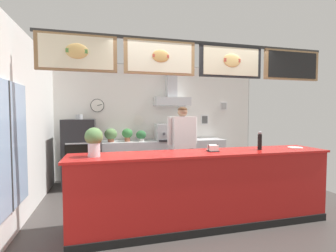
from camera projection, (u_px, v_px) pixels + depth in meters
name	position (u px, v px, depth m)	size (l,w,h in m)	color
ground_plane	(193.00, 213.00, 3.77)	(5.92, 5.92, 0.00)	#3F3A38
back_wall_assembly	(161.00, 117.00, 5.87)	(4.93, 2.66, 2.71)	gray
left_wall_with_window	(10.00, 128.00, 3.08)	(0.15, 4.84, 2.71)	white
service_counter	(204.00, 189.00, 3.33)	(3.57, 0.64, 1.01)	#B21916
back_prep_counter	(165.00, 160.00, 5.71)	(2.85, 0.55, 0.91)	silver
pizza_oven	(80.00, 153.00, 5.11)	(0.64, 0.75, 1.51)	#232326
shop_worker	(182.00, 149.00, 4.46)	(0.60, 0.31, 1.65)	#232328
espresso_machine	(166.00, 132.00, 5.65)	(0.46, 0.50, 0.39)	silver
potted_sage	(141.00, 135.00, 5.52)	(0.23, 0.23, 0.24)	beige
potted_rosemary	(127.00, 134.00, 5.44)	(0.24, 0.24, 0.29)	#9E563D
potted_basil	(183.00, 135.00, 5.79)	(0.17, 0.17, 0.20)	#9E563D
potted_oregano	(111.00, 134.00, 5.36)	(0.27, 0.27, 0.30)	#9E563D
napkin_holder	(213.00, 148.00, 3.36)	(0.15, 0.14, 0.10)	#262628
basil_vase	(94.00, 141.00, 2.93)	(0.21, 0.21, 0.35)	silver
condiment_plate	(295.00, 148.00, 3.68)	(0.21, 0.21, 0.01)	white
pepper_grinder	(260.00, 141.00, 3.50)	(0.06, 0.06, 0.27)	black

